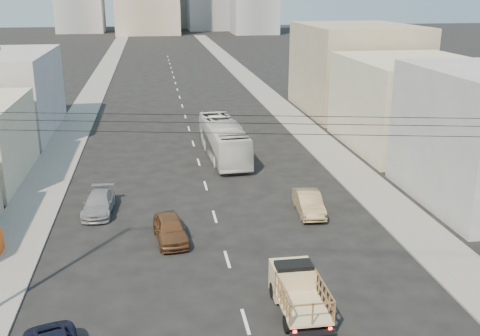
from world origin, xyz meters
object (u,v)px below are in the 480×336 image
object	(u,v)px
city_bus	(223,139)
sedan_brown	(170,229)
sedan_tan	(309,203)
flatbed_pickup	(298,288)
sedan_grey	(99,203)

from	to	relation	value
city_bus	sedan_brown	size ratio (longest dim) A/B	2.70
sedan_brown	sedan_tan	size ratio (longest dim) A/B	0.99
city_bus	flatbed_pickup	bearing A→B (deg)	-92.62
flatbed_pickup	sedan_grey	bearing A→B (deg)	126.45
sedan_brown	sedan_tan	world-z (taller)	sedan_brown
sedan_brown	city_bus	bearing A→B (deg)	65.68
sedan_tan	city_bus	bearing A→B (deg)	109.64
sedan_brown	sedan_tan	bearing A→B (deg)	10.48
sedan_tan	sedan_grey	distance (m)	13.58
flatbed_pickup	sedan_tan	xyz separation A→B (m)	(3.61, 11.10, -0.39)
flatbed_pickup	sedan_grey	size ratio (longest dim) A/B	0.98
city_bus	sedan_tan	bearing A→B (deg)	-77.33
city_bus	sedan_grey	size ratio (longest dim) A/B	2.54
flatbed_pickup	sedan_grey	distance (m)	16.50
sedan_brown	sedan_grey	distance (m)	6.63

